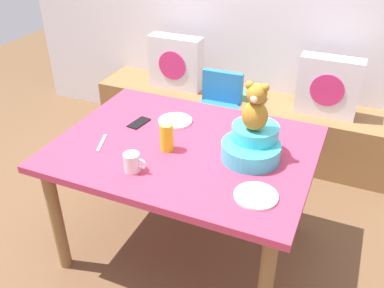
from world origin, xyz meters
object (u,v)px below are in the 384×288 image
object	(u,v)px
book_stack	(251,96)
dinner_plate_near	(256,196)
infant_seat_teal	(252,145)
coffee_mug	(132,162)
dining_table	(185,159)
pillow_floral_right	(328,87)
teddy_bear	(255,108)
cell_phone	(139,123)
ketchup_bottle	(167,135)
highchair	(216,112)
dinner_plate_far	(175,121)
pillow_floral_left	(176,63)

from	to	relation	value
book_stack	dinner_plate_near	xyz separation A→B (m)	(0.46, -1.54, 0.26)
infant_seat_teal	coffee_mug	bearing A→B (deg)	-144.68
infant_seat_teal	coffee_mug	size ratio (longest dim) A/B	2.75
dinner_plate_near	infant_seat_teal	bearing A→B (deg)	110.09
book_stack	dining_table	bearing A→B (deg)	-90.73
book_stack	coffee_mug	xyz separation A→B (m)	(-0.15, -1.58, 0.30)
pillow_floral_right	book_stack	world-z (taller)	pillow_floral_right
teddy_bear	cell_phone	world-z (taller)	teddy_bear
book_stack	dinner_plate_near	world-z (taller)	dinner_plate_near
book_stack	dining_table	xyz separation A→B (m)	(-0.02, -1.26, 0.16)
pillow_floral_right	dining_table	size ratio (longest dim) A/B	0.32
dining_table	ketchup_bottle	world-z (taller)	ketchup_bottle
infant_seat_teal	cell_phone	world-z (taller)	infant_seat_teal
dining_table	highchair	world-z (taller)	highchair
ketchup_bottle	dinner_plate_near	bearing A→B (deg)	-20.27
teddy_bear	coffee_mug	distance (m)	0.65
pillow_floral_right	dinner_plate_near	bearing A→B (deg)	-94.39
highchair	coffee_mug	size ratio (longest dim) A/B	6.58
infant_seat_teal	coffee_mug	distance (m)	0.61
book_stack	cell_phone	xyz separation A→B (m)	(-0.36, -1.15, 0.26)
highchair	dinner_plate_near	distance (m)	1.27
pillow_floral_right	highchair	world-z (taller)	pillow_floral_right
coffee_mug	dinner_plate_far	distance (m)	0.54
dining_table	ketchup_bottle	distance (m)	0.21
pillow_floral_left	dining_table	world-z (taller)	pillow_floral_left
book_stack	dinner_plate_far	distance (m)	1.09
pillow_floral_right	cell_phone	distance (m)	1.47
pillow_floral_right	teddy_bear	world-z (taller)	teddy_bear
book_stack	cell_phone	size ratio (longest dim) A/B	1.39
dining_table	infant_seat_teal	distance (m)	0.40
coffee_mug	book_stack	bearing A→B (deg)	84.58
highchair	ketchup_bottle	size ratio (longest dim) A/B	4.27
pillow_floral_left	dinner_plate_far	xyz separation A→B (m)	(0.48, -1.03, 0.07)
dinner_plate_near	cell_phone	bearing A→B (deg)	154.54
pillow_floral_left	cell_phone	world-z (taller)	pillow_floral_left
pillow_floral_right	infant_seat_teal	world-z (taller)	same
highchair	coffee_mug	world-z (taller)	coffee_mug
pillow_floral_left	cell_phone	size ratio (longest dim) A/B	3.06
pillow_floral_left	dinner_plate_far	bearing A→B (deg)	-64.86
pillow_floral_left	coffee_mug	xyz separation A→B (m)	(0.51, -1.56, 0.11)
cell_phone	infant_seat_teal	bearing A→B (deg)	-178.12
book_stack	coffee_mug	distance (m)	1.61
dinner_plate_near	cell_phone	distance (m)	0.91
highchair	cell_phone	size ratio (longest dim) A/B	5.49
pillow_floral_right	infant_seat_teal	bearing A→B (deg)	-100.78
dining_table	cell_phone	xyz separation A→B (m)	(-0.34, 0.11, 0.10)
infant_seat_teal	pillow_floral_right	bearing A→B (deg)	79.22
pillow_floral_left	book_stack	xyz separation A→B (m)	(0.66, 0.02, -0.19)
highchair	infant_seat_teal	size ratio (longest dim) A/B	2.39
coffee_mug	dinner_plate_far	size ratio (longest dim) A/B	0.60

